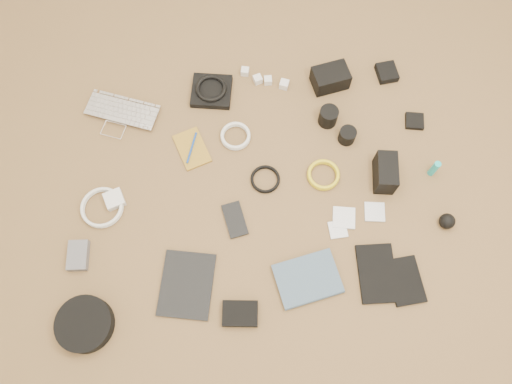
{
  "coord_description": "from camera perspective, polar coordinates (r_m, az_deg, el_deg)",
  "views": [
    {
      "loc": [
        -0.07,
        -0.67,
        1.74
      ],
      "look_at": [
        0.0,
        -0.03,
        0.02
      ],
      "focal_mm": 35.0,
      "sensor_mm": 36.0,
      "label": 1
    }
  ],
  "objects": [
    {
      "name": "headphone_pouch",
      "position": [
        2.05,
        -5.1,
        11.4
      ],
      "size": [
        0.18,
        0.17,
        0.03
      ],
      "primitive_type": "cube",
      "rotation": [
        0.0,
        0.0,
        -0.18
      ],
      "color": "black",
      "rests_on": "ground"
    },
    {
      "name": "cable_white_b",
      "position": [
        1.92,
        -17.13,
        -1.77
      ],
      "size": [
        0.16,
        0.16,
        0.01
      ],
      "primitive_type": "torus",
      "rotation": [
        0.0,
        0.0,
        -0.05
      ],
      "color": "silver",
      "rests_on": "ground"
    },
    {
      "name": "cable_yellow",
      "position": [
        1.9,
        7.68,
        1.88
      ],
      "size": [
        0.15,
        0.15,
        0.01
      ],
      "primitive_type": "torus",
      "rotation": [
        0.0,
        0.0,
        -0.32
      ],
      "color": "gold",
      "rests_on": "ground"
    },
    {
      "name": "flash",
      "position": [
        1.9,
        14.57,
        2.15
      ],
      "size": [
        0.09,
        0.14,
        0.1
      ],
      "primitive_type": "cube",
      "rotation": [
        0.0,
        0.0,
        -0.16
      ],
      "color": "black",
      "rests_on": "ground"
    },
    {
      "name": "notebook_olive",
      "position": [
        1.94,
        -7.33,
        4.94
      ],
      "size": [
        0.15,
        0.18,
        0.01
      ],
      "primitive_type": "cube",
      "rotation": [
        0.0,
        0.0,
        0.31
      ],
      "color": "olive",
      "rests_on": "ground"
    },
    {
      "name": "lens_cleaner",
      "position": [
        1.97,
        19.69,
        2.54
      ],
      "size": [
        0.03,
        0.03,
        0.09
      ],
      "primitive_type": "cylinder",
      "rotation": [
        0.0,
        0.0,
        -0.23
      ],
      "color": "#1BB2B1",
      "rests_on": "ground"
    },
    {
      "name": "headphones",
      "position": [
        2.03,
        -5.15,
        11.72
      ],
      "size": [
        0.14,
        0.14,
        0.02
      ],
      "primitive_type": "torus",
      "rotation": [
        0.0,
        0.0,
        -0.18
      ],
      "color": "black",
      "rests_on": "headphone_pouch"
    },
    {
      "name": "dslr_camera",
      "position": [
        2.06,
        8.49,
        12.76
      ],
      "size": [
        0.15,
        0.12,
        0.08
      ],
      "primitive_type": "cube",
      "rotation": [
        0.0,
        0.0,
        0.18
      ],
      "color": "black",
      "rests_on": "ground"
    },
    {
      "name": "drive_case",
      "position": [
        1.74,
        -1.83,
        -13.72
      ],
      "size": [
        0.13,
        0.1,
        0.03
      ],
      "primitive_type": "cube",
      "rotation": [
        0.0,
        0.0,
        -0.12
      ],
      "color": "black",
      "rests_on": "ground"
    },
    {
      "name": "notebook_black_a",
      "position": [
        1.82,
        13.65,
        -9.02
      ],
      "size": [
        0.14,
        0.21,
        0.01
      ],
      "primitive_type": "cube",
      "rotation": [
        0.0,
        0.0,
        -0.06
      ],
      "color": "black",
      "rests_on": "ground"
    },
    {
      "name": "headphone_case",
      "position": [
        1.82,
        -18.98,
        -14.09
      ],
      "size": [
        0.2,
        0.2,
        0.05
      ],
      "primitive_type": "cylinder",
      "rotation": [
        0.0,
        0.0,
        0.06
      ],
      "color": "black",
      "rests_on": "ground"
    },
    {
      "name": "tablet",
      "position": [
        1.78,
        -7.91,
        -10.44
      ],
      "size": [
        0.22,
        0.26,
        0.01
      ],
      "primitive_type": "cube",
      "rotation": [
        0.0,
        0.0,
        -0.21
      ],
      "color": "black",
      "rests_on": "ground"
    },
    {
      "name": "power_brick",
      "position": [
        1.91,
        -15.88,
        -0.82
      ],
      "size": [
        0.08,
        0.08,
        0.03
      ],
      "primitive_type": "cube",
      "rotation": [
        0.0,
        0.0,
        0.31
      ],
      "color": "silver",
      "rests_on": "ground"
    },
    {
      "name": "card_reader",
      "position": [
        2.07,
        17.66,
        7.73
      ],
      "size": [
        0.08,
        0.08,
        0.02
      ],
      "primitive_type": "cube",
      "rotation": [
        0.0,
        0.0,
        -0.2
      ],
      "color": "black",
      "rests_on": "ground"
    },
    {
      "name": "filter_case_left",
      "position": [
        1.84,
        9.33,
        -4.26
      ],
      "size": [
        0.07,
        0.07,
        0.01
      ],
      "primitive_type": "cube",
      "rotation": [
        0.0,
        0.0,
        0.04
      ],
      "color": "silver",
      "rests_on": "ground"
    },
    {
      "name": "battery_charger",
      "position": [
        1.88,
        -19.66,
        -6.85
      ],
      "size": [
        0.08,
        0.11,
        0.03
      ],
      "primitive_type": "cube",
      "rotation": [
        0.0,
        0.0,
        -0.07
      ],
      "color": "#57575C",
      "rests_on": "ground"
    },
    {
      "name": "lens_pouch",
      "position": [
        2.15,
        14.72,
        13.07
      ],
      "size": [
        0.08,
        0.09,
        0.03
      ],
      "primitive_type": "cube",
      "rotation": [
        0.0,
        0.0,
        0.09
      ],
      "color": "black",
      "rests_on": "ground"
    },
    {
      "name": "charger_d",
      "position": [
        2.06,
        3.24,
        12.18
      ],
      "size": [
        0.04,
        0.04,
        0.03
      ],
      "primitive_type": "cube",
      "rotation": [
        0.0,
        0.0,
        -0.4
      ],
      "color": "silver",
      "rests_on": "ground"
    },
    {
      "name": "paperback",
      "position": [
        1.76,
        6.78,
        -12.32
      ],
      "size": [
        0.24,
        0.2,
        0.02
      ],
      "primitive_type": "imported",
      "rotation": [
        0.0,
        0.0,
        1.75
      ],
      "color": "#3E546A",
      "rests_on": "ground"
    },
    {
      "name": "filter_case_right",
      "position": [
        1.88,
        13.4,
        -2.24
      ],
      "size": [
        0.08,
        0.08,
        0.01
      ],
      "primitive_type": "cube",
      "rotation": [
        0.0,
        0.0,
        -0.15
      ],
      "color": "silver",
      "rests_on": "ground"
    },
    {
      "name": "cable_white_a",
      "position": [
        1.95,
        -2.35,
        6.31
      ],
      "size": [
        0.15,
        0.15,
        0.01
      ],
      "primitive_type": "torus",
      "rotation": [
        0.0,
        0.0,
        -0.36
      ],
      "color": "silver",
      "rests_on": "ground"
    },
    {
      "name": "cable_black",
      "position": [
        1.87,
        1.06,
        1.41
      ],
      "size": [
        0.14,
        0.14,
        0.01
      ],
      "primitive_type": "torus",
      "rotation": [
        0.0,
        0.0,
        0.32
      ],
      "color": "black",
      "rests_on": "ground"
    },
    {
      "name": "notebook_black_b",
      "position": [
        1.84,
        16.72,
        -9.69
      ],
      "size": [
        0.12,
        0.17,
        0.01
      ],
      "primitive_type": "cube",
      "rotation": [
        0.0,
        0.0,
        0.06
      ],
      "color": "black",
      "rests_on": "ground"
    },
    {
      "name": "phone",
      "position": [
        1.82,
        -2.44,
        -3.18
      ],
      "size": [
        0.09,
        0.14,
        0.01
      ],
      "primitive_type": "cube",
      "rotation": [
        0.0,
        0.0,
        0.18
      ],
      "color": "black",
      "rests_on": "ground"
    },
    {
      "name": "charger_b",
      "position": [
        2.07,
        0.19,
        12.75
      ],
      "size": [
        0.04,
        0.04,
        0.03
      ],
      "primitive_type": "cube",
      "rotation": [
        0.0,
        0.0,
        0.29
      ],
      "color": "silver",
      "rests_on": "ground"
    },
    {
      "name": "filter_case_mid",
      "position": [
        1.85,
        10.0,
        -2.93
      ],
      "size": [
        0.09,
        0.09,
        0.01
      ],
      "primitive_type": "cube",
      "rotation": [
        0.0,
        0.0,
        -0.19
      ],
      "color": "silver",
      "rests_on": "ground"
    },
    {
      "name": "lens_b",
      "position": [
        1.96,
        10.38,
        6.37
      ],
      "size": [
        0.08,
        0.08,
        0.06
      ],
      "primitive_type": "cylinder",
      "rotation": [
        0.0,
        0.0,
        0.3
      ],
      "color": "black",
      "rests_on": "ground"
    },
    {
      "name": "pen_blue",
      "position": [
        1.93,
        -7.36,
        5.04
      ],
      "size": [
        0.05,
        0.13,
        0.01
      ],
      "primitive_type": "cylinder",
      "rotation": [
        1.57,
        0.0,
        -0.34
      ],
      "color": "#123C98",
      "rests_on": "notebook_olive"
    },
    {
      "name": "air_blower",
      "position": [
        1.92,
        21.0,
        -3.14
      ],
      "size": [
        0.06,
        0.06,
        0.06
      ],
      "primitive_type": "sphere",
      "rotation": [
        0.0,
        0.0,
        -0.14
      ],
      "color": "black",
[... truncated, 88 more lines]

